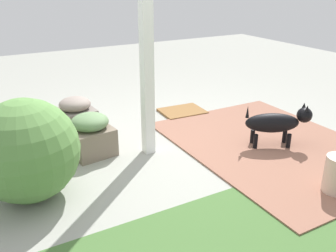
# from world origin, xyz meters

# --- Properties ---
(ground_plane) EXTENTS (12.00, 12.00, 0.00)m
(ground_plane) POSITION_xyz_m (0.00, 0.00, 0.00)
(ground_plane) COLOR #999A90
(brick_path) EXTENTS (1.80, 2.40, 0.02)m
(brick_path) POSITION_xyz_m (-0.99, 0.53, 0.01)
(brick_path) COLOR #91604C
(brick_path) RESTS_ON ground
(porch_pillar) EXTENTS (0.11, 0.11, 2.37)m
(porch_pillar) POSITION_xyz_m (0.24, 0.01, 1.18)
(porch_pillar) COLOR white
(porch_pillar) RESTS_ON ground
(stone_planter_nearest) EXTENTS (0.43, 0.42, 0.43)m
(stone_planter_nearest) POSITION_xyz_m (0.75, -0.84, 0.21)
(stone_planter_nearest) COLOR slate
(stone_planter_nearest) RESTS_ON ground
(stone_planter_near) EXTENTS (0.45, 0.45, 0.43)m
(stone_planter_near) POSITION_xyz_m (0.77, -0.24, 0.21)
(stone_planter_near) COLOR #7D6D5C
(stone_planter_near) RESTS_ON ground
(round_shrub) EXTENTS (0.84, 0.84, 0.84)m
(round_shrub) POSITION_xyz_m (1.45, 0.29, 0.42)
(round_shrub) COLOR #588843
(round_shrub) RESTS_ON ground
(terracotta_pot_broad) EXTENTS (0.41, 0.41, 0.47)m
(terracotta_pot_broad) POSITION_xyz_m (1.45, -0.76, 0.28)
(terracotta_pot_broad) COLOR #995C31
(terracotta_pot_broad) RESTS_ON ground
(dog) EXTENTS (0.67, 0.45, 0.48)m
(dog) POSITION_xyz_m (-0.99, 0.55, 0.28)
(dog) COLOR black
(dog) RESTS_ON ground
(doormat) EXTENTS (0.59, 0.48, 0.03)m
(doormat) POSITION_xyz_m (-0.68, -0.83, 0.01)
(doormat) COLOR olive
(doormat) RESTS_ON ground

